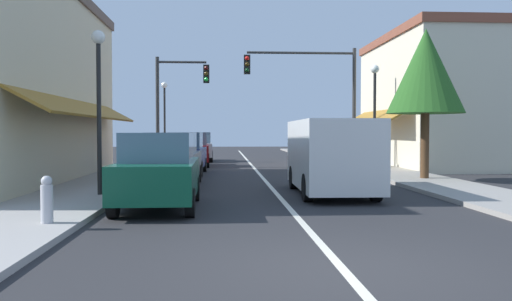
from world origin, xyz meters
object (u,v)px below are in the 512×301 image
(parked_car_distant_left, at_px, (198,147))
(street_lamp_right_mid, at_px, (375,100))
(parked_car_third_left, at_px, (183,153))
(fire_hydrant, at_px, (47,200))
(parked_car_nearest_left, at_px, (159,171))
(traffic_signal_left_corner, at_px, (175,95))
(van_in_lane, at_px, (331,154))
(street_lamp_left_far, at_px, (165,108))
(parked_car_second_left, at_px, (172,160))
(tree_right_near, at_px, (426,72))
(traffic_signal_mast_arm, at_px, (316,86))
(street_lamp_left_near, at_px, (99,85))
(parked_car_far_left, at_px, (192,149))

(parked_car_distant_left, height_order, street_lamp_right_mid, street_lamp_right_mid)
(parked_car_third_left, distance_m, parked_car_distant_left, 9.92)
(fire_hydrant, bearing_deg, parked_car_nearest_left, 55.70)
(traffic_signal_left_corner, bearing_deg, parked_car_nearest_left, -86.43)
(parked_car_nearest_left, relative_size, traffic_signal_left_corner, 0.74)
(van_in_lane, bearing_deg, traffic_signal_left_corner, 115.94)
(van_in_lane, distance_m, street_lamp_left_far, 17.93)
(parked_car_second_left, bearing_deg, tree_right_near, 8.29)
(parked_car_second_left, distance_m, street_lamp_right_mid, 9.53)
(traffic_signal_mast_arm, xyz_separation_m, street_lamp_left_near, (-7.77, -11.01, -0.95))
(parked_car_third_left, relative_size, parked_car_distant_left, 1.00)
(parked_car_third_left, relative_size, parked_car_far_left, 1.00)
(traffic_signal_left_corner, xyz_separation_m, tree_right_near, (9.68, -8.06, 0.34))
(parked_car_third_left, relative_size, street_lamp_right_mid, 0.90)
(parked_car_distant_left, bearing_deg, parked_car_second_left, -91.94)
(parked_car_nearest_left, bearing_deg, parked_car_far_left, 89.91)
(parked_car_distant_left, relative_size, fire_hydrant, 4.75)
(parked_car_second_left, relative_size, street_lamp_left_far, 0.87)
(traffic_signal_mast_arm, bearing_deg, tree_right_near, -67.02)
(traffic_signal_mast_arm, height_order, street_lamp_left_near, traffic_signal_mast_arm)
(traffic_signal_mast_arm, bearing_deg, street_lamp_right_mid, -59.61)
(tree_right_near, bearing_deg, street_lamp_left_near, -157.36)
(parked_car_third_left, bearing_deg, parked_car_far_left, 90.84)
(traffic_signal_mast_arm, distance_m, fire_hydrant, 17.64)
(van_in_lane, xyz_separation_m, street_lamp_left_far, (-6.49, 16.59, 2.04))
(parked_car_second_left, distance_m, street_lamp_left_near, 4.21)
(parked_car_third_left, bearing_deg, van_in_lane, -56.21)
(traffic_signal_mast_arm, distance_m, street_lamp_right_mid, 3.88)
(parked_car_nearest_left, distance_m, tree_right_near, 11.27)
(parked_car_distant_left, relative_size, traffic_signal_mast_arm, 0.71)
(street_lamp_left_far, bearing_deg, parked_car_second_left, -82.97)
(traffic_signal_left_corner, xyz_separation_m, street_lamp_left_far, (-1.02, 4.77, -0.43))
(parked_car_far_left, distance_m, street_lamp_left_far, 4.85)
(parked_car_third_left, distance_m, street_lamp_left_near, 8.62)
(parked_car_distant_left, bearing_deg, traffic_signal_mast_arm, -51.05)
(parked_car_far_left, bearing_deg, street_lamp_right_mid, -36.63)
(traffic_signal_mast_arm, bearing_deg, traffic_signal_left_corner, 168.05)
(street_lamp_right_mid, bearing_deg, fire_hydrant, -128.20)
(street_lamp_left_near, distance_m, fire_hydrant, 5.13)
(parked_car_nearest_left, relative_size, street_lamp_left_far, 0.87)
(traffic_signal_left_corner, relative_size, street_lamp_left_near, 1.24)
(parked_car_distant_left, bearing_deg, street_lamp_left_near, -96.88)
(parked_car_third_left, bearing_deg, tree_right_near, -21.24)
(parked_car_far_left, relative_size, street_lamp_right_mid, 0.90)
(tree_right_near, bearing_deg, parked_car_distant_left, 122.70)
(street_lamp_left_far, bearing_deg, parked_car_far_left, -64.72)
(parked_car_third_left, xyz_separation_m, van_in_lane, (4.74, -7.54, 0.27))
(parked_car_far_left, bearing_deg, parked_car_second_left, -91.93)
(street_lamp_left_near, bearing_deg, fire_hydrant, -89.21)
(parked_car_second_left, distance_m, traffic_signal_mast_arm, 10.41)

